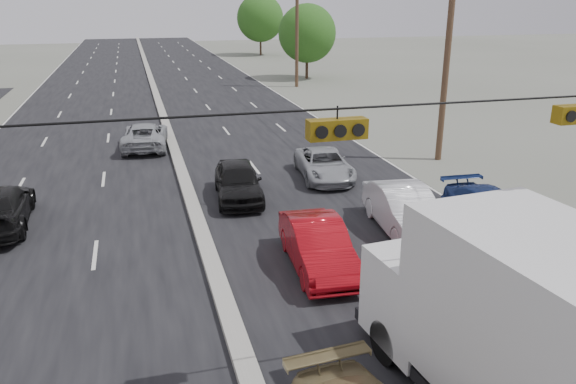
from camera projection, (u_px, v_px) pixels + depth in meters
name	position (u px, v px, depth m)	size (l,w,h in m)	color
road_surface	(162.00, 115.00, 38.35)	(20.00, 160.00, 0.02)	black
center_median	(162.00, 114.00, 38.32)	(0.50, 160.00, 0.20)	gray
utility_pole_right_b	(447.00, 54.00, 26.17)	(1.60, 0.30, 10.00)	#422D1E
utility_pole_right_c	(297.00, 28.00, 48.93)	(1.60, 0.30, 10.00)	#422D1E
traffic_signals	(331.00, 127.00, 9.58)	(25.00, 0.30, 0.54)	black
tree_right_mid	(307.00, 33.00, 54.37)	(5.60, 5.60, 7.14)	#382619
tree_right_far	(260.00, 18.00, 77.19)	(6.40, 6.40, 8.16)	#382619
box_truck	(532.00, 338.00, 9.70)	(3.43, 7.99, 3.94)	black
red_sedan	(318.00, 246.00, 16.39)	(1.53, 4.40, 1.45)	#9D0911
queue_car_a	(238.00, 181.00, 22.08)	(1.75, 4.35, 1.48)	black
queue_car_b	(405.00, 211.00, 18.96)	(1.64, 4.70, 1.55)	silver
queue_car_c	(324.00, 165.00, 24.70)	(2.08, 4.50, 1.25)	#999CA0
queue_car_d	(493.00, 213.00, 19.03)	(1.90, 4.68, 1.36)	navy
oncoming_far	(145.00, 136.00, 29.69)	(2.24, 4.85, 1.35)	#9B9FA3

